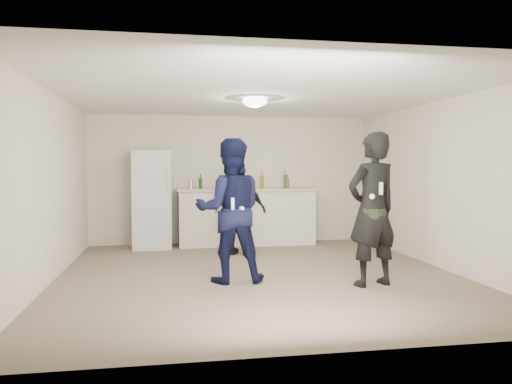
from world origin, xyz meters
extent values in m
plane|color=#6B5B4C|center=(0.00, 0.00, 0.00)|extent=(6.00, 6.00, 0.00)
plane|color=silver|center=(0.00, 0.00, 2.50)|extent=(6.00, 6.00, 0.00)
plane|color=beige|center=(0.00, 3.00, 1.25)|extent=(6.00, 0.00, 6.00)
plane|color=beige|center=(0.00, -3.00, 1.25)|extent=(6.00, 0.00, 6.00)
plane|color=beige|center=(-2.75, 0.00, 1.25)|extent=(0.00, 6.00, 6.00)
plane|color=beige|center=(2.75, 0.00, 1.25)|extent=(0.00, 6.00, 6.00)
cube|color=silver|center=(0.25, 2.67, 0.53)|extent=(2.60, 0.56, 1.05)
cube|color=beige|center=(0.25, 2.67, 1.07)|extent=(2.68, 0.64, 0.04)
cube|color=silver|center=(-1.54, 2.60, 0.90)|extent=(0.70, 0.70, 1.80)
cylinder|color=silver|center=(-1.26, 2.23, 1.30)|extent=(0.02, 0.02, 0.60)
ellipsoid|color=white|center=(0.00, 0.30, 2.45)|extent=(0.36, 0.36, 0.16)
cylinder|color=silver|center=(-0.83, 2.56, 1.18)|extent=(0.08, 0.08, 0.17)
imported|color=#101542|center=(-0.44, -0.35, 0.94)|extent=(0.95, 0.75, 1.88)
imported|color=black|center=(1.31, -0.87, 0.97)|extent=(0.81, 0.64, 1.95)
cylinder|color=#253317|center=(1.31, -0.87, 0.85)|extent=(0.34, 0.34, 0.28)
imported|color=black|center=(-0.03, 1.58, 0.77)|extent=(0.97, 0.73, 1.54)
cube|color=white|center=(-0.44, -0.63, 1.05)|extent=(0.04, 0.04, 0.15)
sphere|color=white|center=(-0.32, -0.60, 0.98)|extent=(0.07, 0.07, 0.07)
cube|color=silver|center=(1.31, -1.12, 1.25)|extent=(0.04, 0.04, 0.15)
sphere|color=white|center=(1.21, -1.09, 1.15)|extent=(0.07, 0.07, 0.07)
cylinder|color=brown|center=(1.04, 2.66, 1.19)|extent=(0.08, 0.08, 0.20)
cylinder|color=#AEB4B9|center=(-0.03, 2.77, 1.17)|extent=(0.07, 0.07, 0.16)
cylinder|color=#134313|center=(-0.64, 2.63, 1.19)|extent=(0.07, 0.07, 0.21)
cylinder|color=#175122|center=(0.97, 2.53, 1.22)|extent=(0.06, 0.06, 0.27)
cylinder|color=#845A13|center=(0.55, 2.66, 1.21)|extent=(0.07, 0.07, 0.23)
camera|label=1|loc=(-1.22, -6.81, 1.52)|focal=35.00mm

